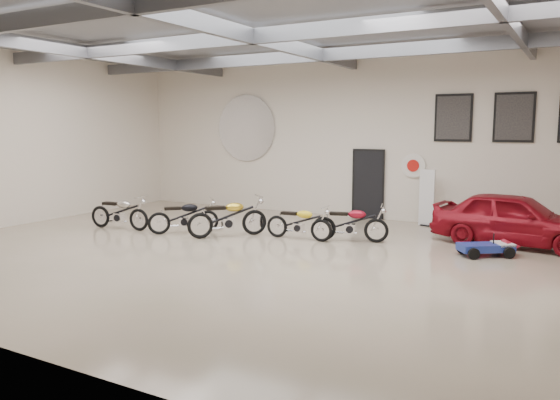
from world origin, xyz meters
The scene contains 18 objects.
floor centered at (0.00, 0.00, 0.00)m, with size 16.00×12.00×0.01m, color tan.
ceiling centered at (0.00, 0.00, 5.00)m, with size 16.00×12.00×0.01m, color slate.
back_wall centered at (0.00, 6.00, 2.50)m, with size 16.00×0.02×5.00m, color beige.
left_wall centered at (-8.00, 0.00, 2.50)m, with size 0.02×12.00×5.00m, color beige.
ceiling_beams centered at (0.00, 0.00, 4.75)m, with size 15.80×11.80×0.32m, color slate, non-canonical shape.
door centered at (0.50, 5.95, 1.05)m, with size 0.92×0.08×2.10m, color black.
logo_plaque centered at (-4.00, 5.95, 2.80)m, with size 2.30×0.06×1.16m, color silver, non-canonical shape.
poster_left centered at (3.00, 5.96, 3.10)m, with size 1.05×0.08×1.35m, color black, non-canonical shape.
poster_mid centered at (4.60, 5.96, 3.10)m, with size 1.05×0.08×1.35m, color black, non-canonical shape.
oil_sign centered at (1.90, 5.95, 1.70)m, with size 0.72×0.10×0.72m, color white, non-canonical shape.
banner_stand centered at (2.44, 5.50, 0.86)m, with size 0.46×0.19×1.71m, color white, non-canonical shape.
motorcycle_silver centered at (-4.93, 0.80, 0.49)m, with size 1.90×0.59×0.99m, color silver, non-canonical shape.
motorcycle_black centered at (-2.97, 1.20, 0.48)m, with size 1.84×0.57×0.96m, color silver, non-canonical shape.
motorcycle_gold centered at (-1.67, 1.40, 0.54)m, with size 2.07×0.64×1.08m, color silver, non-canonical shape.
motorcycle_yellow centered at (0.11, 1.99, 0.46)m, with size 1.76×0.55×0.92m, color silver, non-canonical shape.
motorcycle_red centered at (1.33, 2.39, 0.48)m, with size 1.86×0.58×0.97m, color silver, non-canonical shape.
go_kart centered at (4.65, 2.48, 0.26)m, with size 1.44×0.65×0.52m, color navy, non-canonical shape.
vintage_car centered at (4.96, 3.91, 0.65)m, with size 3.80×1.53×1.30m, color maroon.
Camera 1 is at (6.34, -10.15, 2.85)m, focal length 35.00 mm.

